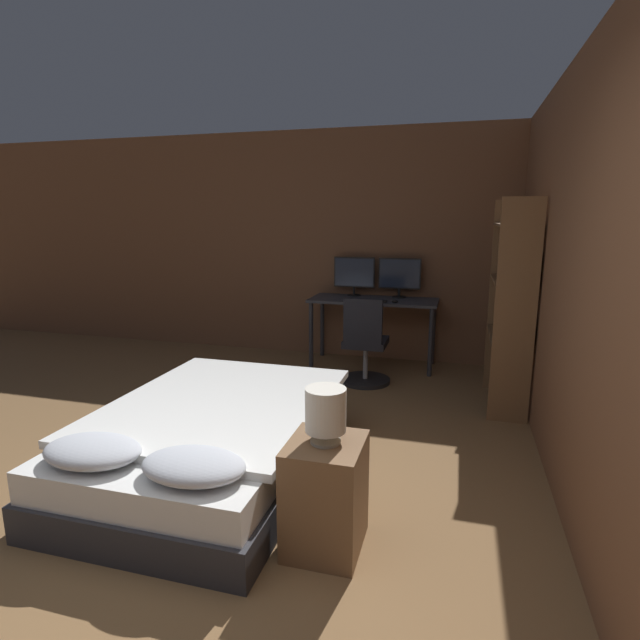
% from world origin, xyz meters
% --- Properties ---
extents(ground_plane, '(20.00, 20.00, 0.00)m').
position_xyz_m(ground_plane, '(0.00, 0.00, 0.00)').
color(ground_plane, brown).
extents(wall_back, '(12.00, 0.06, 2.70)m').
position_xyz_m(wall_back, '(0.00, 4.41, 1.35)').
color(wall_back, brown).
rests_on(wall_back, ground_plane).
extents(wall_side_right, '(0.06, 12.00, 2.70)m').
position_xyz_m(wall_side_right, '(1.85, 1.50, 1.35)').
color(wall_side_right, brown).
rests_on(wall_side_right, ground_plane).
extents(bed, '(1.41, 2.09, 0.54)m').
position_xyz_m(bed, '(-0.35, 1.32, 0.23)').
color(bed, '#2D2D33').
rests_on(bed, ground_plane).
extents(nightstand, '(0.38, 0.42, 0.58)m').
position_xyz_m(nightstand, '(0.58, 0.76, 0.29)').
color(nightstand, brown).
rests_on(nightstand, ground_plane).
extents(bedside_lamp, '(0.21, 0.21, 0.29)m').
position_xyz_m(bedside_lamp, '(0.58, 0.76, 0.75)').
color(bedside_lamp, gray).
rests_on(bedside_lamp, nightstand).
extents(desk, '(1.44, 0.59, 0.78)m').
position_xyz_m(desk, '(0.27, 4.05, 0.67)').
color(desk, '#38383D').
rests_on(desk, ground_plane).
extents(monitor_left, '(0.48, 0.16, 0.45)m').
position_xyz_m(monitor_left, '(-0.00, 4.24, 1.04)').
color(monitor_left, black).
rests_on(monitor_left, desk).
extents(monitor_right, '(0.48, 0.16, 0.45)m').
position_xyz_m(monitor_right, '(0.53, 4.24, 1.04)').
color(monitor_right, black).
rests_on(monitor_right, desk).
extents(keyboard, '(0.35, 0.13, 0.02)m').
position_xyz_m(keyboard, '(0.27, 3.86, 0.79)').
color(keyboard, black).
rests_on(keyboard, desk).
extents(computer_mouse, '(0.07, 0.05, 0.04)m').
position_xyz_m(computer_mouse, '(0.53, 3.86, 0.80)').
color(computer_mouse, black).
rests_on(computer_mouse, desk).
extents(office_chair, '(0.52, 0.52, 0.91)m').
position_xyz_m(office_chair, '(0.30, 3.37, 0.36)').
color(office_chair, black).
rests_on(office_chair, ground_plane).
extents(bookshelf, '(0.32, 0.87, 1.85)m').
position_xyz_m(bookshelf, '(1.64, 3.05, 1.05)').
color(bookshelf, brown).
rests_on(bookshelf, ground_plane).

